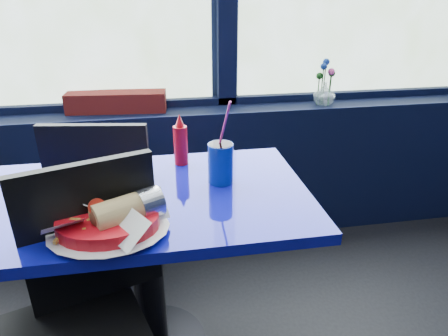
# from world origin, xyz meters

# --- Properties ---
(window_sill) EXTENTS (5.00, 0.26, 0.80)m
(window_sill) POSITION_xyz_m (0.00, 2.87, 0.40)
(window_sill) COLOR black
(window_sill) RESTS_ON ground
(near_table) EXTENTS (1.20, 0.70, 0.75)m
(near_table) POSITION_xyz_m (0.30, 2.00, 0.57)
(near_table) COLOR black
(near_table) RESTS_ON ground
(chair_near_front) EXTENTS (0.55, 0.55, 0.96)m
(chair_near_front) POSITION_xyz_m (0.12, 1.70, 0.55)
(chair_near_front) COLOR black
(chair_near_front) RESTS_ON ground
(chair_near_back) EXTENTS (0.49, 0.50, 0.96)m
(chair_near_back) POSITION_xyz_m (0.12, 2.32, 0.55)
(chair_near_back) COLOR black
(chair_near_back) RESTS_ON ground
(planter_box) EXTENTS (0.53, 0.18, 0.10)m
(planter_box) POSITION_xyz_m (0.17, 2.89, 0.85)
(planter_box) COLOR maroon
(planter_box) RESTS_ON window_sill
(flower_vase) EXTENTS (0.15, 0.15, 0.26)m
(flower_vase) POSITION_xyz_m (1.32, 2.82, 0.88)
(flower_vase) COLOR silver
(flower_vase) RESTS_ON window_sill
(food_basket) EXTENTS (0.33, 0.31, 0.12)m
(food_basket) POSITION_xyz_m (0.22, 1.77, 0.79)
(food_basket) COLOR red
(food_basket) RESTS_ON near_table
(ketchup_bottle) EXTENTS (0.06, 0.06, 0.21)m
(ketchup_bottle) POSITION_xyz_m (0.47, 2.25, 0.84)
(ketchup_bottle) COLOR red
(ketchup_bottle) RESTS_ON near_table
(soda_cup) EXTENTS (0.09, 0.09, 0.32)m
(soda_cup) POSITION_xyz_m (0.60, 2.06, 0.83)
(soda_cup) COLOR navy
(soda_cup) RESTS_ON near_table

